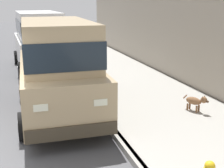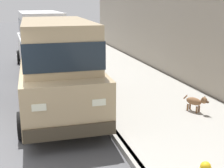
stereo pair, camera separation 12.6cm
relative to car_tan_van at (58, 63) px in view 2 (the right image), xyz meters
name	(u,v)px [view 2 (the right image)]	position (x,y,z in m)	size (l,w,h in m)	color
curb	(117,138)	(0.99, -2.15, -1.32)	(0.16, 64.00, 0.14)	gray
sidewalk	(189,128)	(2.79, -2.15, -1.32)	(3.60, 64.00, 0.14)	#99968E
car_tan_van	(58,63)	(0.00, 0.00, 0.00)	(2.23, 4.95, 2.52)	tan
car_white_van	(41,38)	(-0.02, 5.96, 0.00)	(2.27, 4.97, 2.52)	white
dog_brown	(196,101)	(3.44, -1.35, -0.97)	(0.43, 0.69, 0.49)	brown
building_facade	(166,16)	(4.89, 3.60, 1.00)	(0.50, 20.00, 4.79)	#9E9384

